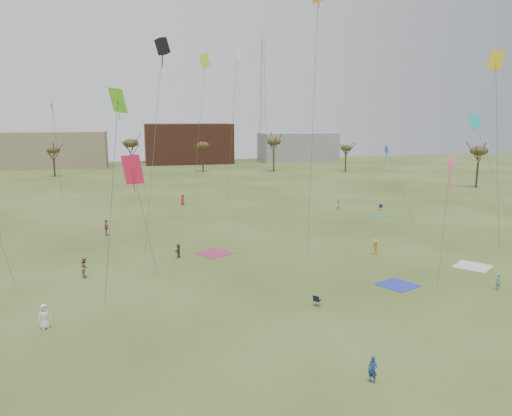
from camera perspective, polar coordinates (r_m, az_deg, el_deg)
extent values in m
plane|color=#354E18|center=(37.94, 4.43, -11.48)|extent=(260.00, 260.00, 0.00)
imported|color=white|center=(37.04, -23.33, -11.47)|extent=(0.99, 0.83, 1.74)
imported|color=navy|center=(28.71, 13.38, -17.77)|extent=(0.60, 0.64, 1.48)
imported|color=#917C5C|center=(46.89, -19.23, -6.51)|extent=(0.83, 0.99, 1.85)
imported|color=brown|center=(50.98, -9.01, -4.89)|extent=(0.95, 1.42, 1.47)
imported|color=gold|center=(52.94, 13.68, -4.41)|extent=(0.91, 1.18, 1.61)
imported|color=#688FAD|center=(46.03, 26.25, -7.65)|extent=(0.53, 0.37, 1.38)
imported|color=#AD4880|center=(62.17, -16.97, -2.19)|extent=(0.70, 1.21, 1.94)
imported|color=silver|center=(76.83, 9.56, 0.38)|extent=(0.98, 0.95, 1.60)
imported|color=red|center=(80.92, -8.52, 0.97)|extent=(0.97, 1.00, 1.73)
cube|color=#293BB4|center=(44.26, 16.09, -8.59)|extent=(3.76, 3.76, 0.03)
cube|color=silver|center=(52.01, 23.84, -6.22)|extent=(4.25, 4.25, 0.03)
cube|color=#A23257|center=(52.21, -4.84, -5.26)|extent=(4.30, 4.30, 0.03)
cube|color=#338C49|center=(73.97, 14.04, -0.81)|extent=(3.58, 3.58, 0.03)
cube|color=#131436|center=(38.39, 7.11, -10.59)|extent=(0.71, 0.71, 0.04)
cube|color=#131436|center=(38.12, 6.97, -10.37)|extent=(0.44, 0.45, 0.44)
cube|color=#141334|center=(78.02, 14.25, 0.07)|extent=(0.70, 0.70, 0.04)
cube|color=#141334|center=(78.21, 14.29, 0.27)|extent=(0.47, 0.42, 0.44)
cube|color=#E11A45|center=(41.80, -14.12, 4.34)|extent=(1.23, 1.23, 2.43)
cube|color=#E11A45|center=(41.89, -14.07, 3.18)|extent=(0.08, 0.08, 2.18)
cylinder|color=#4C4C51|center=(42.26, -12.71, -1.73)|extent=(1.71, 0.54, 9.02)
cube|color=#63C623|center=(36.63, -15.74, 11.93)|extent=(0.92, 0.92, 1.80)
cube|color=#63C623|center=(36.61, -15.69, 10.94)|extent=(0.08, 0.08, 1.62)
cylinder|color=#4C4C51|center=(36.66, -16.43, 0.55)|extent=(1.64, 1.04, 14.44)
cone|color=#F84E8F|center=(44.68, 21.64, 4.88)|extent=(1.58, 0.11, 1.58)
cube|color=#F84E8F|center=(44.78, 21.55, 3.61)|extent=(0.08, 0.08, 2.58)
cylinder|color=#4C4C51|center=(42.64, 20.99, -1.76)|extent=(3.49, 4.36, 9.49)
cylinder|color=#4C4C51|center=(48.21, 6.60, 9.39)|extent=(1.06, 1.27, 24.77)
cube|color=yellow|center=(55.66, 26.06, 15.16)|extent=(0.90, 0.90, 1.77)
cube|color=yellow|center=(55.61, 26.00, 14.53)|extent=(0.08, 0.08, 1.59)
cylinder|color=#4C4C51|center=(54.75, 26.21, 5.38)|extent=(0.42, 2.43, 18.77)
cube|color=black|center=(51.55, -10.81, 17.94)|extent=(0.88, 0.88, 1.51)
cube|color=black|center=(51.44, -10.77, 16.97)|extent=(0.08, 0.08, 2.27)
cylinder|color=#4C4C51|center=(48.69, -11.79, 6.50)|extent=(2.68, 4.99, 20.10)
cone|color=blue|center=(64.46, 14.92, 6.56)|extent=(1.05, 0.08, 1.05)
cube|color=blue|center=(64.50, 14.90, 5.97)|extent=(0.08, 0.08, 1.73)
cylinder|color=#4C4C51|center=(63.36, 16.43, 2.24)|extent=(1.82, 4.65, 9.21)
cylinder|color=#4C4C51|center=(43.65, -27.07, -4.91)|extent=(1.07, 0.12, 5.11)
cube|color=#A8EE27|center=(82.35, -5.98, 16.63)|extent=(1.16, 1.16, 2.28)
cube|color=#A8EE27|center=(82.27, -5.96, 16.08)|extent=(0.08, 0.08, 2.05)
cylinder|color=#4C4C51|center=(80.97, -6.63, 8.90)|extent=(2.54, 1.61, 22.07)
cone|color=#B21347|center=(81.76, -22.59, 10.98)|extent=(0.83, 0.06, 0.83)
cube|color=#B21347|center=(81.75, -22.57, 10.61)|extent=(0.08, 0.08, 1.36)
cylinder|color=#4C4C51|center=(82.65, -22.03, 5.79)|extent=(0.38, 1.51, 15.02)
cube|color=teal|center=(84.68, 24.04, 9.19)|extent=(1.17, 1.17, 2.30)
cube|color=teal|center=(84.69, 24.00, 8.64)|extent=(0.08, 0.08, 2.07)
cylinder|color=#4C4C51|center=(83.43, 25.46, 4.73)|extent=(2.13, 5.64, 12.60)
cube|color=white|center=(79.74, -2.19, 17.29)|extent=(0.82, 0.82, 1.40)
cube|color=white|center=(79.65, -2.18, 16.70)|extent=(0.08, 0.08, 2.11)
cylinder|color=#4C4C51|center=(79.12, -2.78, 9.13)|extent=(1.83, 0.17, 22.64)
cylinder|color=#3A2B1E|center=(127.32, -22.35, 4.37)|extent=(0.40, 0.40, 4.32)
ellipsoid|color=#473D1E|center=(126.99, -22.49, 6.24)|extent=(3.02, 3.02, 1.58)
cylinder|color=#3A2B1E|center=(121.89, -14.23, 4.85)|extent=(0.40, 0.40, 5.40)
ellipsoid|color=#473D1E|center=(121.51, -14.34, 7.30)|extent=(3.78, 3.78, 1.98)
cylinder|color=#3A2B1E|center=(129.04, -6.17, 5.25)|extent=(0.40, 0.40, 4.68)
ellipsoid|color=#473D1E|center=(128.71, -6.21, 7.26)|extent=(3.28, 3.28, 1.72)
cylinder|color=#3A2B1E|center=(128.78, 2.07, 5.43)|extent=(0.40, 0.40, 5.28)
ellipsoid|color=#473D1E|center=(128.42, 2.08, 7.70)|extent=(3.70, 3.70, 1.94)
cylinder|color=#3A2B1E|center=(130.31, 10.34, 5.09)|extent=(0.40, 0.40, 4.20)
ellipsoid|color=#473D1E|center=(129.99, 10.40, 6.87)|extent=(2.94, 2.94, 1.54)
cylinder|color=#3A2B1E|center=(109.24, 24.26, 3.51)|extent=(0.40, 0.40, 5.04)
ellipsoid|color=#473D1E|center=(108.83, 24.45, 6.06)|extent=(3.53, 3.53, 1.85)
cube|color=#937F60|center=(150.52, -23.08, 6.25)|extent=(32.00, 14.00, 10.00)
cube|color=brown|center=(154.41, -7.89, 7.45)|extent=(26.00, 16.00, 12.00)
cube|color=gray|center=(160.06, 4.86, 7.08)|extent=(24.00, 12.00, 9.00)
cylinder|color=#9EA3A8|center=(163.91, 1.05, 12.27)|extent=(0.16, 0.16, 38.00)
cylinder|color=#9EA3A8|center=(164.32, 0.52, 12.27)|extent=(0.16, 0.16, 38.00)
cylinder|color=#9EA3A8|center=(162.81, 0.65, 12.28)|extent=(0.16, 0.16, 38.00)
cylinder|color=#9EA3A8|center=(165.55, 0.76, 19.38)|extent=(0.10, 0.10, 3.00)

